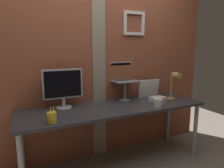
{
  "coord_description": "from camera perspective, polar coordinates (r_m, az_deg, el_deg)",
  "views": [
    {
      "loc": [
        -0.86,
        -1.93,
        1.4
      ],
      "look_at": [
        0.1,
        0.16,
        0.99
      ],
      "focal_mm": 31.49,
      "sensor_mm": 36.0,
      "label": 1
    }
  ],
  "objects": [
    {
      "name": "laptop_stand",
      "position": [
        2.54,
        3.74,
        -1.05
      ],
      "size": [
        0.28,
        0.22,
        0.25
      ],
      "color": "gray",
      "rests_on": "desk"
    },
    {
      "name": "brick_wall_back",
      "position": [
        2.53,
        -4.77,
        5.61
      ],
      "size": [
        3.31,
        0.16,
        2.4
      ],
      "color": "brown",
      "rests_on": "ground_plane"
    },
    {
      "name": "monitor",
      "position": [
        2.26,
        -14.07,
        -0.45
      ],
      "size": [
        0.44,
        0.18,
        0.44
      ],
      "color": "#ADB2B7",
      "rests_on": "desk"
    },
    {
      "name": "paper_clutter_stack",
      "position": [
        2.61,
        13.12,
        -4.24
      ],
      "size": [
        0.22,
        0.17,
        0.05
      ],
      "primitive_type": "cube",
      "rotation": [
        0.0,
        0.0,
        0.15
      ],
      "color": "silver",
      "rests_on": "desk"
    },
    {
      "name": "desk",
      "position": [
        2.33,
        1.04,
        -8.15
      ],
      "size": [
        2.18,
        0.64,
        0.74
      ],
      "color": "#333338",
      "rests_on": "ground_plane"
    },
    {
      "name": "whiteboard_panel",
      "position": [
        2.77,
        10.63,
        -1.26
      ],
      "size": [
        0.32,
        0.05,
        0.25
      ],
      "primitive_type": "cube",
      "rotation": [
        0.15,
        0.0,
        0.0
      ],
      "color": "white",
      "rests_on": "desk"
    },
    {
      "name": "laptop",
      "position": [
        2.58,
        2.99,
        2.52
      ],
      "size": [
        0.32,
        0.29,
        0.24
      ],
      "color": "#ADB2B7",
      "rests_on": "laptop_stand"
    },
    {
      "name": "coffee_mug",
      "position": [
        2.35,
        13.3,
        -5.36
      ],
      "size": [
        0.13,
        0.09,
        0.09
      ],
      "color": "silver",
      "rests_on": "desk"
    },
    {
      "name": "desk_lamp",
      "position": [
        2.67,
        17.63,
        0.31
      ],
      "size": [
        0.12,
        0.2,
        0.37
      ],
      "color": "tan",
      "rests_on": "desk"
    },
    {
      "name": "pen_cup",
      "position": [
        1.89,
        -17.09,
        -9.24
      ],
      "size": [
        0.09,
        0.09,
        0.15
      ],
      "color": "yellow",
      "rests_on": "desk"
    }
  ]
}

